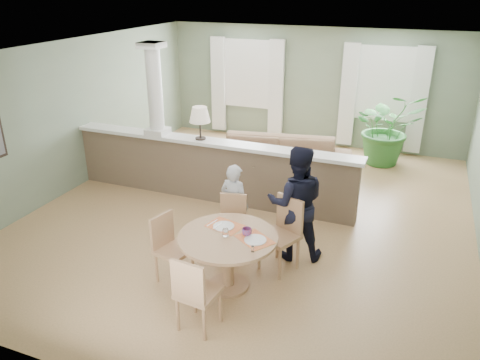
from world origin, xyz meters
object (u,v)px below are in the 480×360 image
at_px(houseplant, 387,128).
at_px(man_person, 296,203).
at_px(child_person, 234,205).
at_px(chair_near, 195,291).
at_px(dining_table, 229,246).
at_px(chair_far_boy, 232,222).
at_px(chair_far_man, 283,230).
at_px(sofa, 277,161).
at_px(chair_side, 169,245).

xyz_separation_m(houseplant, man_person, (-0.81, -4.27, 0.04)).
bearing_deg(child_person, chair_near, 109.95).
xyz_separation_m(houseplant, child_person, (-1.74, -4.24, -0.16)).
bearing_deg(dining_table, chair_far_boy, 109.68).
distance_m(dining_table, chair_far_man, 0.86).
bearing_deg(chair_near, houseplant, -96.84).
bearing_deg(child_person, chair_far_man, 167.77).
bearing_deg(man_person, houseplant, -117.32).
relative_size(sofa, chair_far_man, 2.80).
relative_size(houseplant, chair_side, 1.72).
bearing_deg(dining_table, child_person, 108.56).
relative_size(sofa, houseplant, 1.80).
relative_size(sofa, man_person, 1.71).
height_order(dining_table, chair_far_boy, chair_far_boy).
height_order(houseplant, chair_near, houseplant).
relative_size(chair_side, man_person, 0.55).
height_order(chair_far_boy, man_person, man_person).
relative_size(chair_far_man, chair_near, 1.06).
bearing_deg(man_person, sofa, -83.78).
bearing_deg(chair_far_boy, child_person, 92.25).
bearing_deg(sofa, child_person, -97.35).
bearing_deg(chair_far_boy, sofa, 81.33).
bearing_deg(houseplant, man_person, -100.73).
xyz_separation_m(sofa, chair_far_boy, (0.19, -2.72, 0.07)).
xyz_separation_m(chair_near, chair_side, (-0.75, 0.78, -0.02)).
relative_size(houseplant, man_person, 0.95).
relative_size(sofa, child_person, 2.26).
xyz_separation_m(dining_table, chair_far_man, (0.49, 0.71, -0.04)).
distance_m(chair_far_boy, child_person, 0.30).
height_order(sofa, chair_far_man, chair_far_man).
bearing_deg(chair_near, sofa, -78.22).
height_order(sofa, chair_near, chair_near).
bearing_deg(child_person, chair_side, 80.39).
distance_m(sofa, houseplant, 2.60).
bearing_deg(chair_far_boy, man_person, 2.07).
distance_m(child_person, man_person, 0.95).
height_order(chair_near, chair_side, chair_near).
bearing_deg(houseplant, child_person, -112.25).
distance_m(sofa, chair_far_man, 2.98).
distance_m(sofa, child_person, 2.47).
xyz_separation_m(chair_far_man, man_person, (0.08, 0.33, 0.27)).
relative_size(chair_side, child_person, 0.73).
bearing_deg(chair_side, sofa, 9.26).
relative_size(sofa, chair_near, 2.97).
xyz_separation_m(sofa, chair_side, (-0.31, -3.63, 0.09)).
relative_size(dining_table, man_person, 0.75).
distance_m(houseplant, chair_far_boy, 4.80).
bearing_deg(chair_near, child_person, -74.53).
relative_size(chair_near, child_person, 0.76).
distance_m(sofa, chair_near, 4.43).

